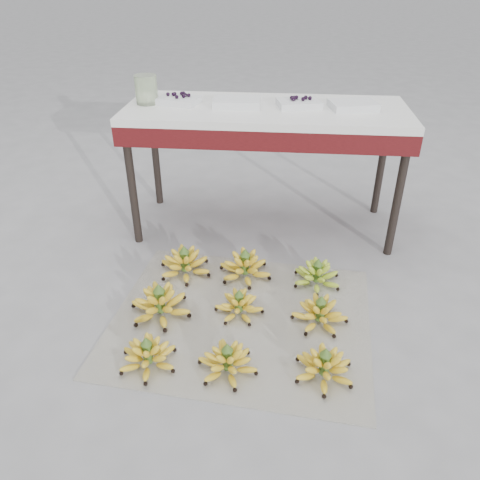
# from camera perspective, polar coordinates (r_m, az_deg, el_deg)

# --- Properties ---
(ground) EXTENTS (60.00, 60.00, 0.00)m
(ground) POSITION_cam_1_polar(r_m,az_deg,el_deg) (2.32, -2.30, -10.34)
(ground) COLOR gray
(ground) RESTS_ON ground
(newspaper_mat) EXTENTS (1.35, 1.17, 0.01)m
(newspaper_mat) POSITION_cam_1_polar(r_m,az_deg,el_deg) (2.35, 0.13, -9.57)
(newspaper_mat) COLOR white
(newspaper_mat) RESTS_ON ground
(bunch_front_left) EXTENTS (0.33, 0.33, 0.16)m
(bunch_front_left) POSITION_cam_1_polar(r_m,az_deg,el_deg) (2.13, -11.17, -13.63)
(bunch_front_left) COLOR yellow
(bunch_front_left) RESTS_ON newspaper_mat
(bunch_front_center) EXTENTS (0.32, 0.32, 0.16)m
(bunch_front_center) POSITION_cam_1_polar(r_m,az_deg,el_deg) (2.06, -1.55, -14.60)
(bunch_front_center) COLOR yellow
(bunch_front_center) RESTS_ON newspaper_mat
(bunch_front_right) EXTENTS (0.32, 0.32, 0.16)m
(bunch_front_right) POSITION_cam_1_polar(r_m,az_deg,el_deg) (2.07, 10.21, -14.94)
(bunch_front_right) COLOR yellow
(bunch_front_right) RESTS_ON newspaper_mat
(bunch_mid_left) EXTENTS (0.37, 0.37, 0.19)m
(bunch_mid_left) POSITION_cam_1_polar(r_m,az_deg,el_deg) (2.37, -9.70, -7.70)
(bunch_mid_left) COLOR yellow
(bunch_mid_left) RESTS_ON newspaper_mat
(bunch_mid_center) EXTENTS (0.24, 0.24, 0.15)m
(bunch_mid_center) POSITION_cam_1_polar(r_m,az_deg,el_deg) (2.35, -0.12, -7.96)
(bunch_mid_center) COLOR yellow
(bunch_mid_center) RESTS_ON newspaper_mat
(bunch_mid_right) EXTENTS (0.34, 0.34, 0.16)m
(bunch_mid_right) POSITION_cam_1_polar(r_m,az_deg,el_deg) (2.32, 9.71, -8.80)
(bunch_mid_right) COLOR yellow
(bunch_mid_right) RESTS_ON newspaper_mat
(bunch_back_left) EXTENTS (0.37, 0.37, 0.18)m
(bunch_back_left) POSITION_cam_1_polar(r_m,az_deg,el_deg) (2.64, -6.72, -2.88)
(bunch_back_left) COLOR yellow
(bunch_back_left) RESTS_ON newspaper_mat
(bunch_back_center) EXTENTS (0.38, 0.38, 0.18)m
(bunch_back_center) POSITION_cam_1_polar(r_m,az_deg,el_deg) (2.60, 0.62, -3.28)
(bunch_back_center) COLOR yellow
(bunch_back_center) RESTS_ON newspaper_mat
(bunch_back_right) EXTENTS (0.35, 0.35, 0.16)m
(bunch_back_right) POSITION_cam_1_polar(r_m,az_deg,el_deg) (2.58, 9.36, -4.24)
(bunch_back_right) COLOR #679D21
(bunch_back_right) RESTS_ON newspaper_mat
(vendor_table) EXTENTS (1.65, 0.66, 0.79)m
(vendor_table) POSITION_cam_1_polar(r_m,az_deg,el_deg) (2.87, 3.16, 14.16)
(vendor_table) COLOR black
(vendor_table) RESTS_ON ground
(tray_far_left) EXTENTS (0.27, 0.22, 0.06)m
(tray_far_left) POSITION_cam_1_polar(r_m,az_deg,el_deg) (2.93, -7.49, 16.58)
(tray_far_left) COLOR silver
(tray_far_left) RESTS_ON vendor_table
(tray_left) EXTENTS (0.28, 0.20, 0.04)m
(tray_left) POSITION_cam_1_polar(r_m,az_deg,el_deg) (2.85, -0.37, 16.45)
(tray_left) COLOR silver
(tray_left) RESTS_ON vendor_table
(tray_right) EXTENTS (0.28, 0.23, 0.06)m
(tray_right) POSITION_cam_1_polar(r_m,az_deg,el_deg) (2.85, 7.18, 16.22)
(tray_right) COLOR silver
(tray_right) RESTS_ON vendor_table
(tray_far_right) EXTENTS (0.30, 0.24, 0.04)m
(tray_far_right) POSITION_cam_1_polar(r_m,az_deg,el_deg) (2.87, 13.62, 15.69)
(tray_far_right) COLOR silver
(tray_far_right) RESTS_ON vendor_table
(glass_jar) EXTENTS (0.16, 0.16, 0.16)m
(glass_jar) POSITION_cam_1_polar(r_m,az_deg,el_deg) (2.94, -11.35, 17.54)
(glass_jar) COLOR beige
(glass_jar) RESTS_ON vendor_table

